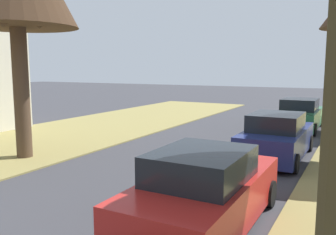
% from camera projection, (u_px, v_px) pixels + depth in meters
% --- Properties ---
extents(parked_sedan_red, '(1.95, 4.40, 1.57)m').
position_uv_depth(parked_sedan_red, '(204.00, 192.00, 6.87)').
color(parked_sedan_red, red).
rests_on(parked_sedan_red, ground).
extents(parked_sedan_navy, '(1.95, 4.40, 1.57)m').
position_uv_depth(parked_sedan_navy, '(277.00, 138.00, 12.24)').
color(parked_sedan_navy, navy).
rests_on(parked_sedan_navy, ground).
extents(parked_sedan_green, '(1.95, 4.40, 1.57)m').
position_uv_depth(parked_sedan_green, '(300.00, 115.00, 18.02)').
color(parked_sedan_green, '#28663D').
rests_on(parked_sedan_green, ground).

